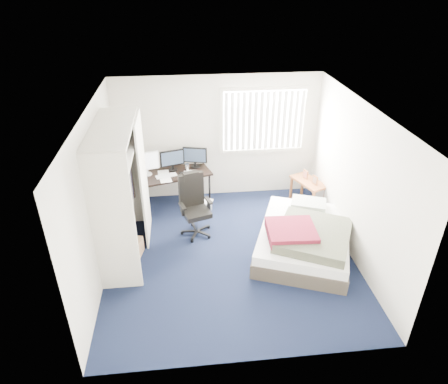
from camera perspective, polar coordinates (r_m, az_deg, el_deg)
ground at (r=6.79m, az=0.87°, el=-8.86°), size 4.20×4.20×0.00m
room_shell at (r=5.97m, az=0.98°, el=2.58°), size 4.20×4.20×4.20m
window_assembly at (r=7.93m, az=5.70°, el=10.12°), size 1.72×0.09×1.32m
closet at (r=6.32m, az=-14.57°, el=1.57°), size 0.64×1.84×2.22m
desk at (r=7.84m, az=-7.45°, el=3.04°), size 1.58×1.06×1.18m
office_chair at (r=7.10m, az=-4.22°, el=-2.69°), size 0.68×0.68×1.15m
footstool at (r=7.81m, az=-2.74°, el=-1.63°), size 0.35×0.31×0.23m
nightstand at (r=8.10m, az=11.99°, el=1.18°), size 0.65×0.84×0.70m
bed at (r=6.83m, az=11.43°, el=-6.39°), size 2.05×2.33×0.64m
pine_box at (r=6.89m, az=-13.20°, el=-7.63°), size 0.43×0.35×0.28m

